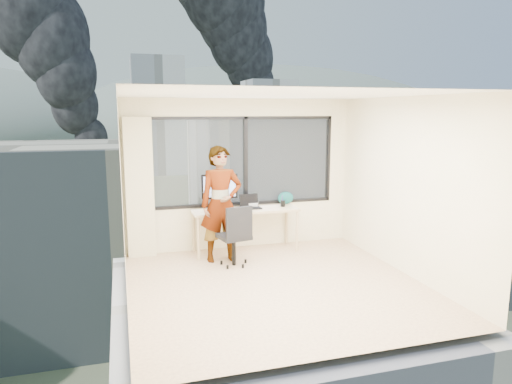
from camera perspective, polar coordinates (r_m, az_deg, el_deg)
name	(u,v)px	position (r m, az deg, el deg)	size (l,w,h in m)	color
floor	(276,285)	(6.59, 2.49, -11.36)	(4.00, 4.00, 0.01)	beige
ceiling	(278,95)	(6.14, 2.68, 11.86)	(4.00, 4.00, 0.01)	white
wall_front	(346,229)	(4.44, 10.99, -4.52)	(4.00, 0.01, 2.60)	beige
wall_left	(122,201)	(5.91, -16.10, -1.12)	(0.01, 4.00, 2.60)	beige
wall_right	(406,187)	(7.13, 17.97, 0.63)	(0.01, 4.00, 2.60)	beige
window_wall	(243,161)	(8.12, -1.65, 3.80)	(3.30, 0.16, 1.55)	black
curtain	(140,188)	(7.79, -14.10, 0.46)	(0.45, 0.14, 2.30)	beige
desk	(245,230)	(7.99, -1.33, -4.69)	(1.80, 0.60, 0.75)	tan
chair	(234,235)	(7.25, -2.75, -5.24)	(0.50, 0.50, 0.99)	black
person	(221,204)	(7.42, -4.31, -1.48)	(0.68, 0.44, 1.85)	#2D2D33
monitor	(219,192)	(7.83, -4.51, 0.06)	(0.61, 0.13, 0.61)	black
game_console	(250,204)	(8.12, -0.75, -1.49)	(0.29, 0.24, 0.07)	white
laptop	(251,202)	(7.90, -0.62, -1.27)	(0.33, 0.35, 0.22)	black
cellphone	(232,210)	(7.76, -3.02, -2.26)	(0.11, 0.05, 0.01)	black
pen_cup	(283,203)	(8.09, 3.32, -1.42)	(0.08, 0.08, 0.11)	black
handbag	(286,198)	(8.30, 3.65, -0.73)	(0.29, 0.15, 0.22)	#0B4046
exterior_ground	(129,174)	(126.89, -15.29, 2.18)	(400.00, 400.00, 0.04)	#515B3D
near_bldg_a	(24,242)	(37.68, -26.59, -5.57)	(16.00, 12.00, 14.00)	beige
near_bldg_b	(267,195)	(46.75, 1.37, -0.39)	(14.00, 13.00, 16.00)	white
near_bldg_c	(486,236)	(47.92, 26.36, -4.86)	(12.00, 10.00, 10.00)	beige
far_tower_b	(158,116)	(126.21, -11.93, 9.11)	(13.00, 13.00, 30.00)	silver
far_tower_c	(269,121)	(153.23, 1.56, 8.68)	(15.00, 15.00, 26.00)	silver
hill_b	(265,133)	(341.79, 1.07, 7.20)	(300.00, 220.00, 96.00)	slate
tree_b	(239,324)	(27.28, -2.05, -15.90)	(7.60, 7.60, 9.00)	#1E4E1A
tree_c	(347,214)	(52.95, 11.07, -2.66)	(8.40, 8.40, 10.00)	#1E4E1A
smoke_plume_b	(270,46)	(186.45, 1.71, 17.53)	(30.00, 18.00, 70.00)	black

